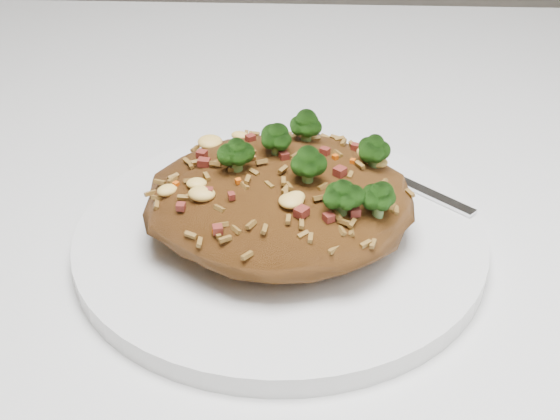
{
  "coord_description": "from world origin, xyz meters",
  "views": [
    {
      "loc": [
        -0.09,
        -0.49,
        1.06
      ],
      "look_at": [
        -0.11,
        -0.08,
        0.78
      ],
      "focal_mm": 50.0,
      "sensor_mm": 36.0,
      "label": 1
    }
  ],
  "objects_px": {
    "plate": "(280,238)",
    "fork": "(387,174)",
    "dining_table": "(424,284)",
    "fried_rice": "(282,189)"
  },
  "relations": [
    {
      "from": "dining_table",
      "to": "plate",
      "type": "xyz_separation_m",
      "value": [
        -0.11,
        -0.08,
        0.1
      ]
    },
    {
      "from": "plate",
      "to": "fork",
      "type": "distance_m",
      "value": 0.1
    },
    {
      "from": "dining_table",
      "to": "fried_rice",
      "type": "xyz_separation_m",
      "value": [
        -0.11,
        -0.08,
        0.14
      ]
    },
    {
      "from": "plate",
      "to": "fried_rice",
      "type": "relative_size",
      "value": 1.57
    },
    {
      "from": "dining_table",
      "to": "fried_rice",
      "type": "bearing_deg",
      "value": -145.92
    },
    {
      "from": "fried_rice",
      "to": "fork",
      "type": "distance_m",
      "value": 0.11
    },
    {
      "from": "plate",
      "to": "fried_rice",
      "type": "distance_m",
      "value": 0.04
    },
    {
      "from": "plate",
      "to": "fried_rice",
      "type": "height_order",
      "value": "fried_rice"
    },
    {
      "from": "fried_rice",
      "to": "fork",
      "type": "bearing_deg",
      "value": 43.48
    },
    {
      "from": "dining_table",
      "to": "fork",
      "type": "bearing_deg",
      "value": -171.02
    }
  ]
}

